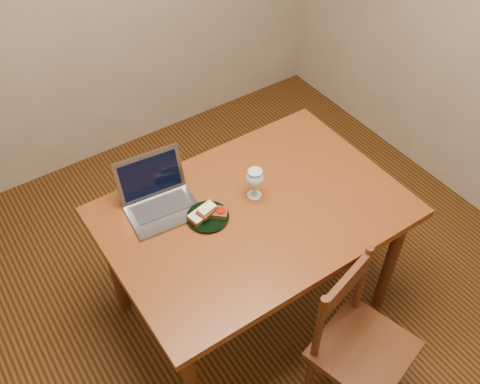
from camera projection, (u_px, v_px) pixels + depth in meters
floor at (248, 307)px, 2.86m from camera, size 3.20×3.20×0.02m
table at (254, 222)px, 2.41m from camera, size 1.30×0.90×0.74m
chair at (361, 341)px, 2.22m from camera, size 0.46×0.45×0.41m
plate at (208, 217)px, 2.30m from camera, size 0.18×0.18×0.02m
sandwich_cheese at (200, 215)px, 2.28m from camera, size 0.11×0.08×0.03m
sandwich_tomato at (216, 211)px, 2.29m from camera, size 0.12×0.11×0.03m
sandwich_top at (207, 210)px, 2.27m from camera, size 0.10×0.08×0.03m
milk_glass at (255, 183)px, 2.35m from camera, size 0.08×0.08×0.15m
laptop at (157, 194)px, 2.33m from camera, size 0.33×0.30×0.22m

